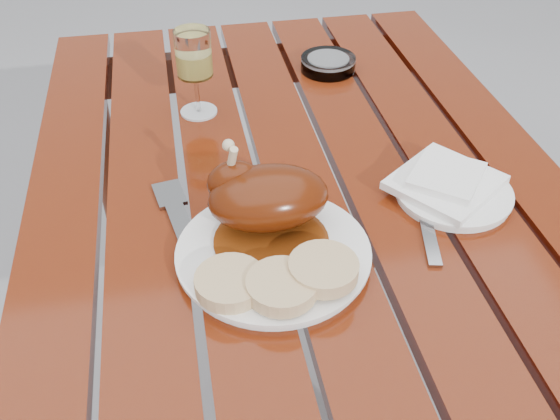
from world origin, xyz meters
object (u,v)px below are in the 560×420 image
object	(u,v)px
dinner_plate	(273,254)
wine_glass	(195,73)
side_plate	(453,193)
ashtray	(328,64)
table	(297,342)

from	to	relation	value
dinner_plate	wine_glass	bearing A→B (deg)	99.14
wine_glass	side_plate	bearing A→B (deg)	-41.99
dinner_plate	side_plate	xyz separation A→B (m)	(0.28, 0.08, -0.00)
wine_glass	ashtray	distance (m)	0.29
wine_glass	ashtray	bearing A→B (deg)	23.83
table	dinner_plate	world-z (taller)	dinner_plate
table	wine_glass	world-z (taller)	wine_glass
ashtray	side_plate	bearing A→B (deg)	-79.27
table	side_plate	bearing A→B (deg)	-20.00
table	ashtray	size ratio (longest dim) A/B	11.33
ashtray	dinner_plate	bearing A→B (deg)	-111.58
table	ashtray	distance (m)	0.54
wine_glass	side_plate	distance (m)	0.46
side_plate	ashtray	xyz separation A→B (m)	(-0.08, 0.42, 0.01)
side_plate	wine_glass	bearing A→B (deg)	138.01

